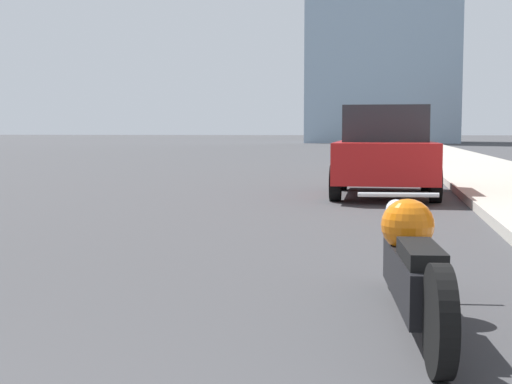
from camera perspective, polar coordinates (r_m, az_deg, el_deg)
sidewalk at (r=40.80m, az=14.48°, el=3.11°), size 3.18×240.00×0.15m
motorcycle at (r=4.83m, az=12.36°, el=-5.64°), size 0.62×2.63×0.80m
parked_car_red at (r=14.06m, az=10.26°, el=3.20°), size 1.98×4.03×1.74m
parked_car_white at (r=26.70m, az=10.54°, el=3.90°), size 2.10×4.25×1.64m
parked_car_blue at (r=37.73m, az=10.74°, el=4.23°), size 2.12×4.13×1.71m
parked_car_yellow at (r=48.43m, az=10.49°, el=4.29°), size 2.27×4.11×1.59m
parked_car_green at (r=59.07m, az=10.41°, el=4.36°), size 1.91×3.87×1.51m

